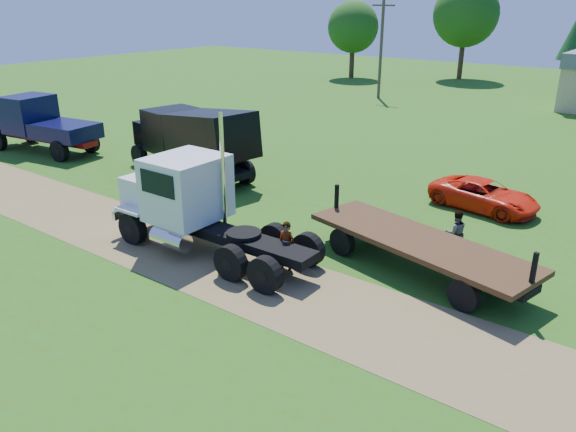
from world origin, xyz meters
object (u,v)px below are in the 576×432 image
Objects in this scene: flatbed_trailer at (419,246)px; navy_truck at (38,123)px; spectator_a at (286,246)px; orange_pickup at (484,195)px; white_semi_tractor at (189,202)px; black_dump_truck at (193,137)px.

navy_truck is at bearing -169.62° from flatbed_trailer.
flatbed_trailer reaches higher than spectator_a.
navy_truck is 26.06m from orange_pickup.
white_semi_tractor is 1.80× the size of orange_pickup.
black_dump_truck reaches higher than orange_pickup.
black_dump_truck reaches higher than navy_truck.
navy_truck is (-11.42, -1.94, -0.41)m from black_dump_truck.
orange_pickup is (7.51, 10.64, -1.10)m from white_semi_tractor.
orange_pickup is 10.62m from spectator_a.
flatbed_trailer is 4.90× the size of spectator_a.
black_dump_truck is 14.52m from flatbed_trailer.
white_semi_tractor is 0.95× the size of black_dump_truck.
black_dump_truck reaches higher than spectator_a.
black_dump_truck is 5.16× the size of spectator_a.
white_semi_tractor is 4.88× the size of spectator_a.
black_dump_truck is at bearing 1.15° from navy_truck.
spectator_a is (-3.67, -2.67, -0.03)m from flatbed_trailer.
orange_pickup is at bearing 65.61° from spectator_a.
white_semi_tractor is at bearing -177.62° from spectator_a.
black_dump_truck is 14.59m from orange_pickup.
orange_pickup is 7.39m from flatbed_trailer.
spectator_a is at bearing 7.58° from white_semi_tractor.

